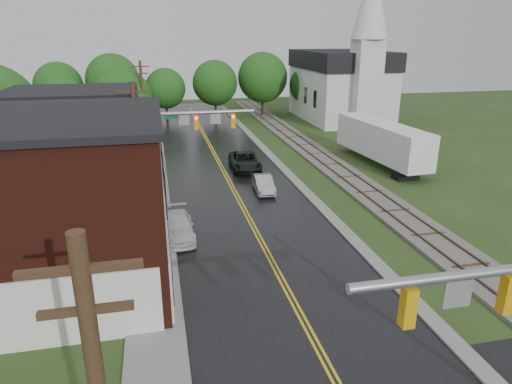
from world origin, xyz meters
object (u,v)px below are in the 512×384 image
object	(u,v)px
suv_dark	(245,161)
sedan_silver	(263,184)
utility_pole_b	(138,152)
tree_left_c	(67,113)
pickup_white	(177,226)
brick_building	(7,208)
traffic_signal_far	(186,130)
semi_trailer	(382,140)
church	(344,78)
utility_pole_c	(143,102)
tree_left_e	(124,100)

from	to	relation	value
suv_dark	sedan_silver	world-z (taller)	suv_dark
utility_pole_b	suv_dark	xyz separation A→B (m)	(8.78, 10.65, -3.96)
tree_left_c	pickup_white	bearing A→B (deg)	-66.31
brick_building	utility_pole_b	distance (m)	9.03
brick_building	traffic_signal_far	bearing A→B (deg)	53.08
semi_trailer	church	bearing A→B (deg)	76.54
semi_trailer	brick_building	bearing A→B (deg)	-148.78
suv_dark	pickup_white	size ratio (longest dim) A/B	1.15
church	pickup_white	size ratio (longest dim) A/B	4.23
utility_pole_c	church	bearing A→B (deg)	19.97
utility_pole_c	sedan_silver	xyz separation A→B (m)	(8.99, -17.74, -4.09)
traffic_signal_far	pickup_white	xyz separation A→B (m)	(-1.33, -7.72, -4.29)
utility_pole_b	tree_left_e	size ratio (longest dim) A/B	1.10
brick_building	pickup_white	size ratio (longest dim) A/B	3.02
tree_left_c	semi_trailer	distance (m)	29.82
traffic_signal_far	pickup_white	size ratio (longest dim) A/B	1.55
utility_pole_b	utility_pole_c	size ratio (longest dim) A/B	1.00
tree_left_e	sedan_silver	xyz separation A→B (m)	(11.03, -19.63, -4.18)
tree_left_e	pickup_white	bearing A→B (deg)	-81.36
brick_building	suv_dark	bearing A→B (deg)	50.67
tree_left_c	sedan_silver	bearing A→B (deg)	-40.38
utility_pole_b	sedan_silver	distance (m)	10.75
utility_pole_c	pickup_white	size ratio (longest dim) A/B	1.90
church	sedan_silver	size ratio (longest dim) A/B	5.21
traffic_signal_far	pickup_white	bearing A→B (deg)	-99.78
pickup_white	semi_trailer	xyz separation A→B (m)	(19.47, 12.18, 1.63)
utility_pole_c	tree_left_c	bearing A→B (deg)	-149.80
church	suv_dark	bearing A→B (deg)	-130.52
sedan_silver	semi_trailer	size ratio (longest dim) A/B	0.30
utility_pole_b	utility_pole_c	xyz separation A→B (m)	(0.00, 22.00, 0.00)
brick_building	tree_left_e	distance (m)	31.12
brick_building	sedan_silver	world-z (taller)	brick_building
suv_dark	sedan_silver	size ratio (longest dim) A/B	1.42
pickup_white	semi_trailer	size ratio (longest dim) A/B	0.37
utility_pole_c	utility_pole_b	bearing A→B (deg)	-90.00
brick_building	utility_pole_b	bearing A→B (deg)	50.93
tree_left_e	utility_pole_b	bearing A→B (deg)	-85.10
church	tree_left_c	world-z (taller)	church
church	traffic_signal_far	distance (m)	35.59
tree_left_e	semi_trailer	distance (m)	27.71
utility_pole_c	pickup_white	world-z (taller)	utility_pole_c
tree_left_c	pickup_white	size ratio (longest dim) A/B	1.62
sedan_silver	pickup_white	distance (m)	9.88
tree_left_e	pickup_white	world-z (taller)	tree_left_e
tree_left_c	traffic_signal_far	bearing A→B (deg)	-51.18
traffic_signal_far	suv_dark	xyz separation A→B (m)	(5.45, 5.65, -4.21)
suv_dark	semi_trailer	size ratio (longest dim) A/B	0.43
sedan_silver	pickup_white	bearing A→B (deg)	-131.84
utility_pole_c	suv_dark	world-z (taller)	utility_pole_c
church	pickup_white	world-z (taller)	church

